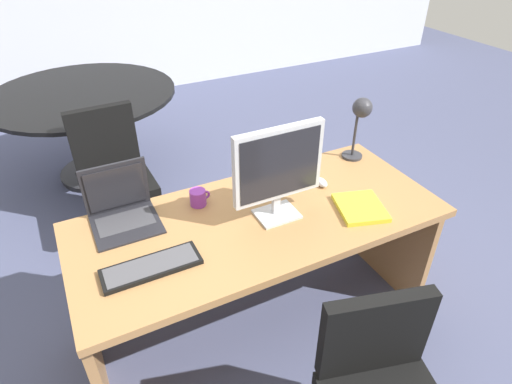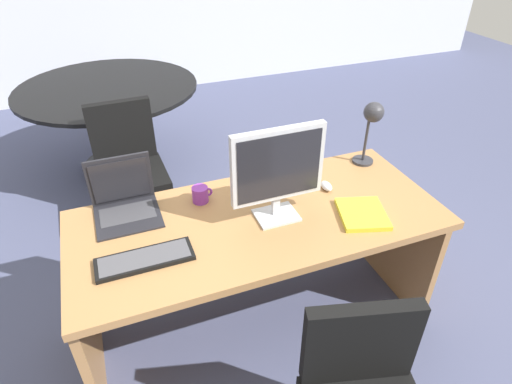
{
  "view_description": "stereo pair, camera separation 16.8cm",
  "coord_description": "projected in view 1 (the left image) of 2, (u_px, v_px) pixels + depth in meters",
  "views": [
    {
      "loc": [
        -0.76,
        -1.47,
        2.01
      ],
      "look_at": [
        0.0,
        0.04,
        0.87
      ],
      "focal_mm": 30.25,
      "sensor_mm": 36.0,
      "label": 1
    },
    {
      "loc": [
        -0.6,
        -1.53,
        2.01
      ],
      "look_at": [
        0.0,
        0.04,
        0.87
      ],
      "focal_mm": 30.25,
      "sensor_mm": 36.0,
      "label": 2
    }
  ],
  "objects": [
    {
      "name": "desk_lamp",
      "position": [
        361.0,
        116.0,
        2.39
      ],
      "size": [
        0.12,
        0.14,
        0.38
      ],
      "color": "#2D2D33",
      "rests_on": "desk"
    },
    {
      "name": "laptop",
      "position": [
        120.0,
        203.0,
        2.03
      ],
      "size": [
        0.3,
        0.28,
        0.27
      ],
      "color": "black",
      "rests_on": "desk"
    },
    {
      "name": "keyboard",
      "position": [
        151.0,
        267.0,
        1.78
      ],
      "size": [
        0.41,
        0.14,
        0.02
      ],
      "color": "black",
      "rests_on": "desk"
    },
    {
      "name": "mouse",
      "position": [
        321.0,
        182.0,
        2.29
      ],
      "size": [
        0.05,
        0.09,
        0.04
      ],
      "color": "silver",
      "rests_on": "desk"
    },
    {
      "name": "monitor",
      "position": [
        278.0,
        168.0,
        1.94
      ],
      "size": [
        0.44,
        0.16,
        0.47
      ],
      "color": "#B7BABF",
      "rests_on": "desk"
    },
    {
      "name": "ground",
      "position": [
        178.0,
        190.0,
        3.61
      ],
      "size": [
        12.0,
        12.0,
        0.0
      ],
      "primitive_type": "plane",
      "color": "#474C6B"
    },
    {
      "name": "book",
      "position": [
        360.0,
        208.0,
        2.12
      ],
      "size": [
        0.28,
        0.3,
        0.02
      ],
      "color": "yellow",
      "rests_on": "desk"
    },
    {
      "name": "coffee_mug",
      "position": [
        198.0,
        198.0,
        2.14
      ],
      "size": [
        0.11,
        0.08,
        0.08
      ],
      "color": "purple",
      "rests_on": "desk"
    },
    {
      "name": "meeting_table",
      "position": [
        86.0,
        113.0,
        3.51
      ],
      "size": [
        1.46,
        1.46,
        0.75
      ],
      "color": "black",
      "rests_on": "ground"
    },
    {
      "name": "desk",
      "position": [
        255.0,
        243.0,
        2.23
      ],
      "size": [
        1.79,
        0.78,
        0.75
      ],
      "color": "#9E7042",
      "rests_on": "ground"
    },
    {
      "name": "meeting_chair_near",
      "position": [
        117.0,
        187.0,
        2.98
      ],
      "size": [
        0.56,
        0.56,
        0.9
      ],
      "color": "black",
      "rests_on": "ground"
    }
  ]
}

